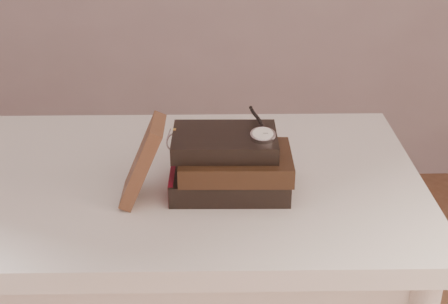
{
  "coord_description": "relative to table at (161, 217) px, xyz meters",
  "views": [
    {
      "loc": [
        0.11,
        -0.74,
        1.34
      ],
      "look_at": [
        0.12,
        0.3,
        0.82
      ],
      "focal_mm": 52.11,
      "sensor_mm": 36.0,
      "label": 1
    }
  ],
  "objects": [
    {
      "name": "table",
      "position": [
        0.0,
        0.0,
        0.0
      ],
      "size": [
        1.0,
        0.6,
        0.75
      ],
      "color": "silver",
      "rests_on": "ground"
    },
    {
      "name": "book_stack",
      "position": [
        0.13,
        -0.05,
        0.14
      ],
      "size": [
        0.22,
        0.15,
        0.11
      ],
      "color": "black",
      "rests_on": "table"
    },
    {
      "name": "pocket_watch",
      "position": [
        0.19,
        -0.05,
        0.21
      ],
      "size": [
        0.05,
        0.15,
        0.02
      ],
      "color": "silver",
      "rests_on": "book_stack"
    },
    {
      "name": "journal",
      "position": [
        -0.02,
        -0.08,
        0.17
      ],
      "size": [
        0.08,
        0.1,
        0.15
      ],
      "primitive_type": "cube",
      "rotation": [
        0.0,
        0.41,
        -0.01
      ],
      "color": "#3F2418",
      "rests_on": "table"
    },
    {
      "name": "eyeglasses",
      "position": [
        0.06,
        0.02,
        0.15
      ],
      "size": [
        0.09,
        0.1,
        0.04
      ],
      "color": "silver",
      "rests_on": "book_stack"
    }
  ]
}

